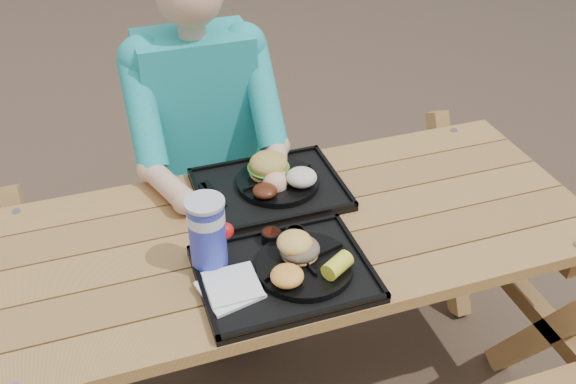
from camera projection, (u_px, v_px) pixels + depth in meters
name	position (u px, v px, depth m)	size (l,w,h in m)	color
picnic_table	(288.00, 317.00, 2.09)	(1.80, 1.49, 0.75)	#999999
tray_near	(284.00, 275.00, 1.69)	(0.45, 0.35, 0.02)	black
tray_far	(270.00, 190.00, 2.00)	(0.45, 0.35, 0.02)	black
plate_near	(305.00, 266.00, 1.69)	(0.26, 0.26, 0.02)	black
plate_far	(278.00, 182.00, 2.01)	(0.26, 0.26, 0.02)	black
napkin_stack	(230.00, 289.00, 1.63)	(0.14, 0.14, 0.02)	white
soda_cup	(207.00, 235.00, 1.66)	(0.10, 0.10, 0.20)	#1723B1
condiment_bbq	(271.00, 236.00, 1.78)	(0.06, 0.06, 0.03)	black
condiment_mustard	(295.00, 235.00, 1.79)	(0.05, 0.05, 0.03)	#FFAD1C
sandwich	(300.00, 240.00, 1.68)	(0.10, 0.10, 0.10)	#F1B855
mac_cheese	(287.00, 276.00, 1.62)	(0.09, 0.09, 0.04)	#FFAF43
corn_cob	(337.00, 265.00, 1.64)	(0.08, 0.08, 0.05)	#FAFE35
cutlery_far	(213.00, 194.00, 1.97)	(0.03, 0.15, 0.01)	black
burger	(268.00, 159.00, 1.99)	(0.12, 0.12, 0.11)	gold
baked_beans	(265.00, 191.00, 1.92)	(0.08, 0.08, 0.03)	#4C1D0F
potato_salad	(302.00, 177.00, 1.96)	(0.09, 0.09, 0.05)	beige
diner	(204.00, 163.00, 2.35)	(0.48, 0.84, 1.28)	#1CA7C7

